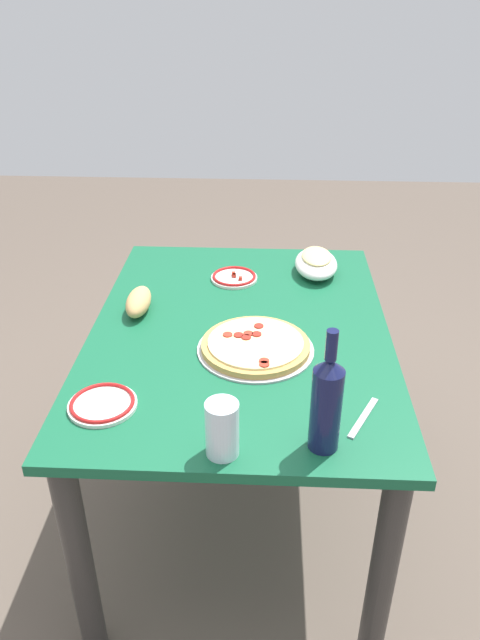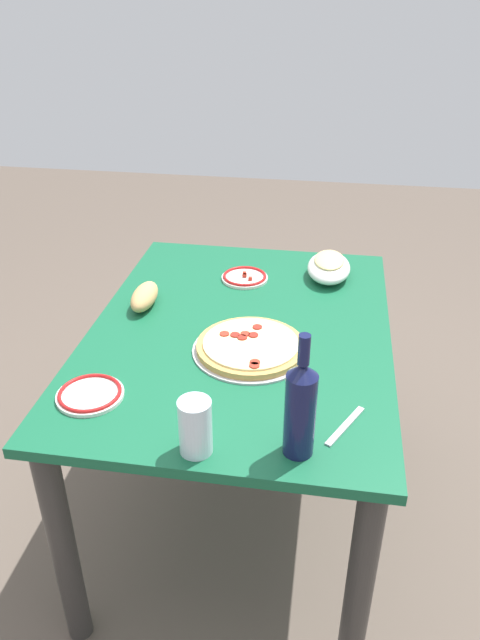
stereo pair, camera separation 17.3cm
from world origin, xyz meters
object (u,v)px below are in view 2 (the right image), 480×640
Objects in this scene: water_glass at (195,427)px; side_plate_far at (90,394)px; side_plate_near at (245,277)px; wine_bottle at (300,407)px; baked_pasta_dish at (329,266)px; bread_loaf at (144,297)px; dining_table at (240,364)px; pepperoni_pizza at (251,347)px.

side_plate_far is (0.15, 0.31, -0.06)m from water_glass.
wine_bottle is at bearing -163.45° from side_plate_near.
bread_loaf is (-0.31, 0.58, -0.01)m from baked_pasta_dish.
bread_loaf is (-0.24, 0.29, 0.02)m from side_plate_near.
water_glass is at bearing 98.39° from wine_bottle.
baked_pasta_dish reaches higher than bread_loaf.
side_plate_near is (-0.07, 0.29, -0.03)m from baked_pasta_dish.
dining_table is at bearing -1.32° from water_glass.
dining_table is 0.36m from side_plate_near.
wine_bottle is at bearing 177.64° from baked_pasta_dish.
water_glass reaches higher than bread_loaf.
baked_pasta_dish is 1.40× the size of side_plate_far.
dining_table is 3.97× the size of wine_bottle.
pepperoni_pizza is at bearing 158.81° from baked_pasta_dish.
pepperoni_pizza is 2.06× the size of side_plate_near.
side_plate_far is (-0.73, 0.29, -0.00)m from side_plate_near.
wine_bottle is (-0.92, 0.04, 0.08)m from baked_pasta_dish.
water_glass reaches higher than dining_table.
dining_table is 0.19m from pepperoni_pizza.
baked_pasta_dish is at bearing -31.99° from dining_table.
side_plate_far is at bearing 77.79° from wine_bottle.
baked_pasta_dish is (0.52, -0.20, 0.03)m from pepperoni_pizza.
side_plate_near is at bearing 16.55° from wine_bottle.
water_glass is 0.71m from bread_loaf.
dining_table is 0.61m from wine_bottle.
bread_loaf is (0.09, 0.33, 0.16)m from dining_table.
dining_table is 3.65× the size of pepperoni_pizza.
water_glass is (-0.95, 0.26, 0.03)m from baked_pasta_dish.
dining_table is 5.10× the size of baked_pasta_dish.
baked_pasta_dish is at bearing -15.60° from water_glass.
water_glass is 0.35m from side_plate_far.
side_plate_near is (0.88, 0.02, -0.06)m from water_glass.
dining_table is 0.53m from side_plate_far.
pepperoni_pizza is at bearing -156.98° from dining_table.
baked_pasta_dish is 0.78× the size of wine_bottle.
water_glass is 0.80× the size of side_plate_far.
side_plate_near is 0.38m from bread_loaf.
side_plate_far is (-0.40, 0.32, 0.14)m from dining_table.
side_plate_near reaches higher than dining_table.
baked_pasta_dish reaches higher than side_plate_near.
water_glass reaches higher than side_plate_far.
pepperoni_pizza is 1.95× the size of side_plate_far.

